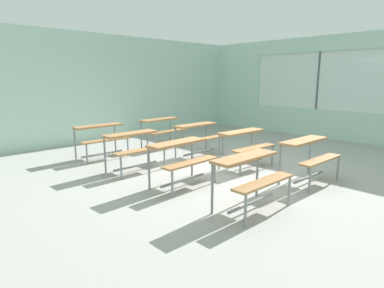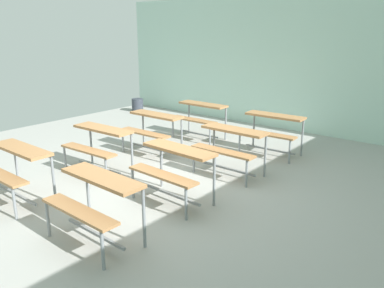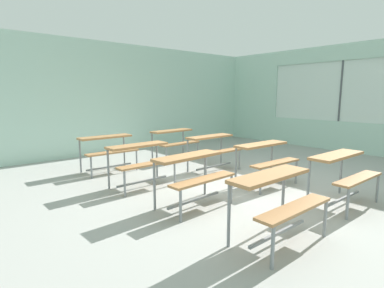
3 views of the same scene
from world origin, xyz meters
name	(u,v)px [view 3 (image 3 of 3)]	position (x,y,z in m)	size (l,w,h in m)	color
ground	(235,190)	(0.00, 0.00, -0.03)	(10.00, 9.00, 0.05)	#9E9E99
wall_back	(114,98)	(0.00, 4.50, 1.50)	(10.00, 0.12, 3.00)	silver
wall_right	(364,101)	(5.00, -0.13, 1.45)	(0.12, 9.00, 3.00)	silver
desk_bench_r0c0	(278,192)	(-1.07, -1.54, 0.56)	(1.10, 0.60, 0.74)	#A87547
desk_bench_r0c1	(344,167)	(0.62, -1.52, 0.56)	(1.11, 0.61, 0.74)	#A87547
desk_bench_r1c0	(193,168)	(-1.09, -0.15, 0.56)	(1.13, 0.64, 0.74)	#A87547
desk_bench_r1c1	(266,154)	(0.58, -0.20, 0.56)	(1.12, 0.63, 0.74)	#A87547
desk_bench_r2c0	(141,155)	(-1.16, 1.15, 0.56)	(1.11, 0.61, 0.74)	#A87547
desk_bench_r2c1	(213,145)	(0.59, 1.14, 0.56)	(1.10, 0.59, 0.74)	#A87547
desk_bench_r3c0	(108,145)	(-1.13, 2.54, 0.56)	(1.10, 0.59, 0.74)	#A87547
desk_bench_r3c1	(175,138)	(0.59, 2.51, 0.56)	(1.13, 0.64, 0.74)	#A87547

